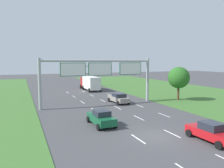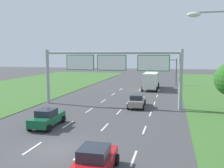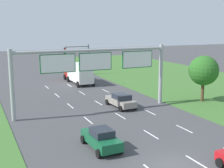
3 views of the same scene
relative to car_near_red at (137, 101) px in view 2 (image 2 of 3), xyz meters
name	(u,v)px [view 2 (image 2 of 3)]	position (x,y,z in m)	size (l,w,h in m)	color
ground_plane	(56,150)	(-3.32, -15.10, -0.80)	(200.00, 200.00, 0.00)	#424244
lane_dashes_inner_left	(68,124)	(-5.07, -9.10, -0.79)	(0.14, 50.40, 0.01)	white
lane_dashes_inner_right	(105,127)	(-1.57, -9.10, -0.79)	(0.14, 50.40, 0.01)	white
lane_dashes_slip	(144,130)	(1.93, -9.10, -0.79)	(0.14, 50.40, 0.01)	white
car_near_red	(137,101)	(0.00, 0.00, 0.00)	(2.16, 4.53, 1.56)	gray
car_lead_silver	(94,162)	(0.24, -17.83, -0.03)	(2.17, 4.18, 1.58)	red
car_mid_lane	(47,118)	(-6.59, -10.14, -0.01)	(2.08, 4.22, 1.58)	#145633
box_truck	(151,80)	(0.36, 16.30, 0.90)	(2.70, 8.52, 3.11)	#B21E19
sign_gantry	(112,66)	(-3.10, -0.23, 4.17)	(17.24, 0.44, 7.00)	#9EA0A5
traffic_light_mast	(167,67)	(2.99, 23.88, 3.07)	(4.76, 0.49, 5.60)	#47494F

